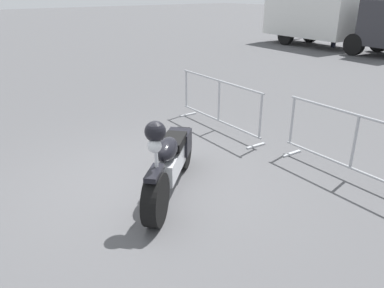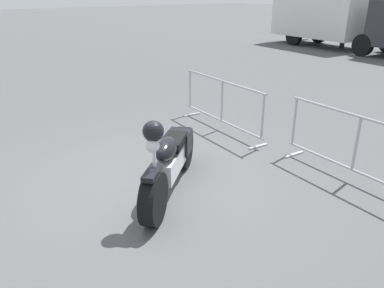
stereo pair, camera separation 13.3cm
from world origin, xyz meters
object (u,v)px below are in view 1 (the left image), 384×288
object	(u,v)px
motorcycle	(171,160)
crowd_barrier_near	(219,104)
parked_car_maroon	(378,22)
crowd_barrier_far	(354,146)
box_truck	(327,14)
parked_car_yellow	(343,20)
pedestrian	(335,29)

from	to	relation	value
motorcycle	crowd_barrier_near	bearing A→B (deg)	172.17
crowd_barrier_near	parked_car_maroon	xyz separation A→B (m)	(-6.82, 21.33, 0.18)
crowd_barrier_far	box_truck	xyz separation A→B (m)	(-8.47, 12.73, 1.08)
parked_car_yellow	pedestrian	size ratio (longest dim) A/B	2.54
crowd_barrier_near	pedestrian	world-z (taller)	pedestrian
crowd_barrier_near	box_truck	distance (m)	13.90
motorcycle	parked_car_yellow	distance (m)	26.56
crowd_barrier_far	parked_car_maroon	world-z (taller)	parked_car_maroon
motorcycle	pedestrian	size ratio (longest dim) A/B	1.15
box_truck	crowd_barrier_near	bearing A→B (deg)	-59.09
crowd_barrier_far	parked_car_maroon	xyz separation A→B (m)	(-9.80, 21.33, 0.18)
motorcycle	parked_car_maroon	bearing A→B (deg)	159.40
crowd_barrier_near	parked_car_yellow	world-z (taller)	parked_car_yellow
motorcycle	crowd_barrier_near	distance (m)	2.81
motorcycle	crowd_barrier_near	xyz separation A→B (m)	(-1.49, 2.38, 0.05)
motorcycle	box_truck	world-z (taller)	box_truck
parked_car_yellow	crowd_barrier_far	bearing A→B (deg)	-141.22
motorcycle	parked_car_yellow	size ratio (longest dim) A/B	0.45
crowd_barrier_near	motorcycle	bearing A→B (deg)	-57.91
parked_car_maroon	box_truck	bearing A→B (deg)	-162.43
crowd_barrier_near	pedestrian	distance (m)	14.06
motorcycle	crowd_barrier_far	xyz separation A→B (m)	(1.49, 2.38, 0.05)
box_truck	pedestrian	size ratio (longest dim) A/B	4.69
motorcycle	pedestrian	world-z (taller)	pedestrian
motorcycle	box_truck	distance (m)	16.68
parked_car_yellow	pedestrian	distance (m)	9.75
motorcycle	parked_car_yellow	xyz separation A→B (m)	(-11.09, 24.13, 0.19)
crowd_barrier_far	pedestrian	world-z (taller)	pedestrian
crowd_barrier_near	parked_car_yellow	xyz separation A→B (m)	(-9.60, 21.76, 0.14)
crowd_barrier_near	parked_car_yellow	distance (m)	23.78
crowd_barrier_near	box_truck	xyz separation A→B (m)	(-5.49, 12.73, 1.08)
motorcycle	box_truck	bearing A→B (deg)	164.86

